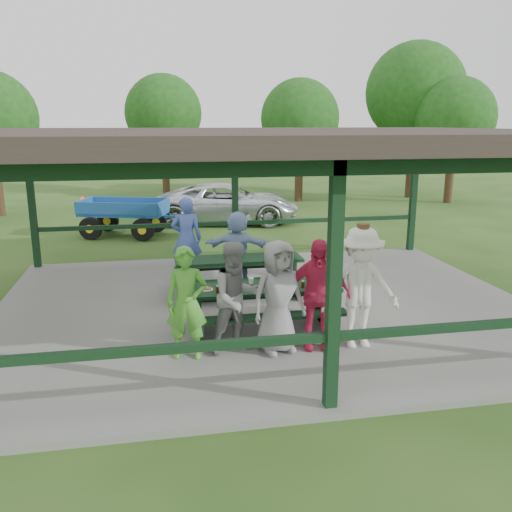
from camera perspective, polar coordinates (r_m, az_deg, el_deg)
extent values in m
plane|color=#264A17|center=(10.32, 1.05, -5.73)|extent=(90.00, 90.00, 0.00)
cube|color=slate|center=(10.31, 1.05, -5.47)|extent=(10.00, 8.00, 0.10)
cube|color=black|center=(6.34, 8.18, -3.37)|extent=(0.15, 0.15, 3.00)
cube|color=black|center=(13.73, -22.52, 5.02)|extent=(0.15, 0.15, 3.00)
cube|color=black|center=(13.60, -2.23, 5.99)|extent=(0.15, 0.15, 3.00)
cube|color=black|center=(15.07, 16.24, 6.22)|extent=(0.15, 0.15, 3.00)
cube|color=black|center=(6.24, -13.71, -9.81)|extent=(4.65, 0.10, 0.10)
cube|color=black|center=(13.55, -12.30, 3.08)|extent=(4.65, 0.10, 0.10)
cube|color=black|center=(14.24, 7.41, 3.80)|extent=(4.65, 0.10, 0.10)
cube|color=black|center=(6.08, 8.64, 9.35)|extent=(9.80, 0.15, 0.20)
cube|color=black|center=(13.48, -2.28, 11.89)|extent=(9.80, 0.15, 0.20)
cube|color=#2D2520|center=(9.73, 1.13, 12.44)|extent=(10.60, 8.60, 0.24)
cube|color=black|center=(8.89, 0.73, -3.42)|extent=(2.51, 0.75, 0.06)
cube|color=black|center=(8.47, 1.48, -6.42)|extent=(2.51, 0.28, 0.05)
cube|color=black|center=(9.50, 0.06, -4.14)|extent=(2.51, 0.28, 0.05)
cube|color=black|center=(8.86, -6.14, -5.92)|extent=(0.06, 0.70, 0.75)
cube|color=black|center=(9.26, 7.28, -5.06)|extent=(0.06, 0.70, 0.75)
cube|color=black|center=(8.91, -6.11, -6.83)|extent=(0.06, 1.39, 0.45)
cube|color=black|center=(9.31, 7.25, -5.93)|extent=(0.06, 1.39, 0.45)
cube|color=black|center=(10.77, -1.83, -0.34)|extent=(2.51, 0.75, 0.06)
cube|color=black|center=(10.32, -1.34, -2.67)|extent=(2.51, 0.28, 0.05)
cube|color=black|center=(11.38, -2.26, -1.10)|extent=(2.51, 0.28, 0.05)
cube|color=black|center=(10.75, -7.50, -2.38)|extent=(0.06, 0.70, 0.75)
cube|color=black|center=(11.07, 3.69, -1.81)|extent=(0.06, 0.70, 0.75)
cube|color=black|center=(10.80, -7.47, -3.15)|extent=(0.06, 1.39, 0.45)
cube|color=black|center=(11.11, 3.68, -2.56)|extent=(0.06, 1.39, 0.45)
cylinder|color=white|center=(8.75, -5.27, -3.52)|extent=(0.22, 0.22, 0.01)
torus|color=#A36D39|center=(8.72, -5.52, -3.44)|extent=(0.10, 0.10, 0.03)
torus|color=#A36D39|center=(8.73, -5.00, -3.41)|extent=(0.10, 0.10, 0.03)
torus|color=#A36D39|center=(8.79, -5.30, -3.30)|extent=(0.10, 0.10, 0.03)
cylinder|color=white|center=(8.83, -1.15, -3.31)|extent=(0.22, 0.22, 0.01)
torus|color=#A36D39|center=(8.80, -1.38, -3.22)|extent=(0.10, 0.10, 0.03)
torus|color=#A36D39|center=(8.81, -0.87, -3.19)|extent=(0.10, 0.10, 0.03)
torus|color=#A36D39|center=(8.86, -1.20, -3.08)|extent=(0.10, 0.10, 0.03)
cylinder|color=white|center=(8.96, 3.04, -3.07)|extent=(0.22, 0.22, 0.01)
torus|color=#A36D39|center=(8.92, 2.83, -2.98)|extent=(0.10, 0.10, 0.03)
torus|color=#A36D39|center=(8.94, 3.32, -2.95)|extent=(0.10, 0.10, 0.03)
torus|color=#A36D39|center=(8.99, 2.98, -2.85)|extent=(0.10, 0.10, 0.03)
cylinder|color=white|center=(9.15, 7.46, -2.80)|extent=(0.22, 0.22, 0.01)
torus|color=#A36D39|center=(9.12, 7.27, -2.71)|extent=(0.10, 0.10, 0.03)
torus|color=#A36D39|center=(9.14, 7.74, -2.68)|extent=(0.10, 0.10, 0.03)
torus|color=#A36D39|center=(9.19, 7.38, -2.59)|extent=(0.10, 0.10, 0.03)
cylinder|color=#381E0F|center=(8.58, -4.08, -3.54)|extent=(0.06, 0.06, 0.10)
cylinder|color=#381E0F|center=(8.61, -2.48, -3.46)|extent=(0.06, 0.06, 0.10)
cylinder|color=#381E0F|center=(8.72, 1.69, -3.22)|extent=(0.06, 0.06, 0.10)
cylinder|color=#381E0F|center=(8.75, 2.43, -3.18)|extent=(0.06, 0.06, 0.10)
cylinder|color=#381E0F|center=(8.84, 4.96, -3.03)|extent=(0.06, 0.06, 0.10)
cylinder|color=#381E0F|center=(8.88, 5.88, -2.97)|extent=(0.06, 0.06, 0.10)
cone|color=white|center=(8.99, -2.13, -2.71)|extent=(0.09, 0.09, 0.10)
cone|color=white|center=(9.03, -0.52, -2.62)|extent=(0.09, 0.09, 0.10)
cone|color=white|center=(9.08, 1.17, -2.53)|extent=(0.09, 0.09, 0.10)
cone|color=white|center=(9.27, 5.99, -2.26)|extent=(0.09, 0.09, 0.10)
imported|color=green|center=(7.90, -7.30, -4.93)|extent=(0.66, 0.48, 1.66)
imported|color=gray|center=(8.03, -2.03, -4.41)|extent=(0.97, 0.85, 1.69)
imported|color=gray|center=(8.04, 2.34, -4.31)|extent=(0.95, 0.74, 1.71)
imported|color=#C22248|center=(8.20, 6.41, -4.03)|extent=(1.07, 0.61, 1.71)
imported|color=silver|center=(8.34, 10.91, -3.32)|extent=(1.26, 0.79, 1.87)
cylinder|color=#50371B|center=(8.13, 11.19, 2.58)|extent=(0.34, 0.34, 0.02)
cylinder|color=#50371B|center=(8.12, 11.21, 2.99)|extent=(0.20, 0.20, 0.11)
imported|color=#8CA8D9|center=(11.49, -1.94, 0.91)|extent=(1.53, 0.83, 1.57)
imported|color=#445DB3|center=(11.90, -7.32, 1.86)|extent=(0.71, 0.51, 1.82)
imported|color=#9B9C9E|center=(11.98, 7.99, 1.07)|extent=(0.79, 0.66, 1.47)
imported|color=silver|center=(19.22, -3.00, 5.57)|extent=(5.33, 3.15, 1.39)
cube|color=#1A4D91|center=(17.39, -13.74, 4.43)|extent=(2.82, 1.99, 0.11)
cube|color=#1A4D91|center=(16.77, -14.54, 4.83)|extent=(2.45, 0.83, 0.36)
cube|color=#1A4D91|center=(17.95, -13.07, 5.49)|extent=(2.45, 0.83, 0.36)
cube|color=#1A4D91|center=(17.85, -17.63, 5.15)|extent=(0.44, 1.23, 0.36)
cube|color=#1A4D91|center=(16.95, -9.72, 5.17)|extent=(0.44, 1.23, 0.36)
cylinder|color=black|center=(17.14, -17.03, 2.79)|extent=(0.71, 0.37, 0.69)
cylinder|color=yellow|center=(17.14, -17.03, 2.79)|extent=(0.30, 0.27, 0.26)
cylinder|color=black|center=(18.38, -15.33, 3.61)|extent=(0.71, 0.37, 0.69)
cylinder|color=yellow|center=(18.38, -15.33, 3.61)|extent=(0.30, 0.27, 0.26)
cylinder|color=black|center=(16.55, -11.82, 2.72)|extent=(0.71, 0.37, 0.69)
cylinder|color=yellow|center=(16.55, -11.82, 2.72)|extent=(0.30, 0.27, 0.26)
cylinder|color=black|center=(17.82, -10.43, 3.57)|extent=(0.71, 0.37, 0.69)
cylinder|color=yellow|center=(17.82, -10.43, 3.57)|extent=(0.30, 0.27, 0.26)
cube|color=#1A4D91|center=(16.88, -8.19, 4.09)|extent=(0.89, 0.35, 0.07)
cone|color=#F2590C|center=(17.85, -17.78, 5.44)|extent=(0.13, 0.35, 0.36)
cylinder|color=#322214|center=(27.40, -9.51, 9.45)|extent=(0.36, 0.36, 2.88)
sphere|color=#184713|center=(27.32, -9.72, 14.63)|extent=(3.69, 3.69, 3.69)
cylinder|color=#322214|center=(24.62, 4.54, 8.89)|extent=(0.36, 0.36, 2.68)
sphere|color=#184713|center=(24.53, 4.64, 14.26)|extent=(3.43, 3.43, 3.43)
cylinder|color=#322214|center=(25.51, 19.73, 8.33)|extent=(0.36, 0.36, 2.71)
sphere|color=#184713|center=(25.42, 20.16, 13.55)|extent=(3.47, 3.47, 3.47)
cylinder|color=#322214|center=(26.83, 15.99, 9.72)|extent=(0.36, 0.36, 3.53)
sphere|color=#184713|center=(26.81, 16.43, 16.19)|extent=(4.52, 4.52, 4.52)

